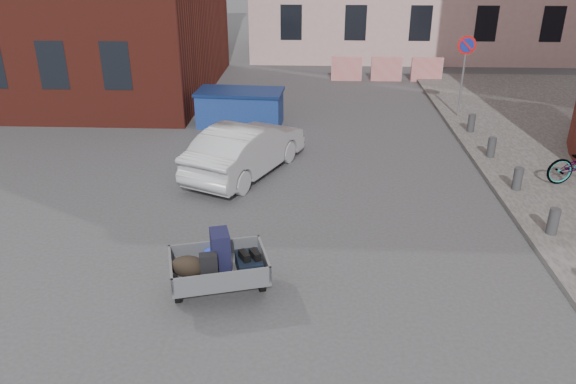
{
  "coord_description": "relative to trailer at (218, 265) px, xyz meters",
  "views": [
    {
      "loc": [
        1.12,
        -9.09,
        5.61
      ],
      "look_at": [
        0.66,
        0.83,
        1.1
      ],
      "focal_mm": 35.0,
      "sensor_mm": 36.0,
      "label": 1
    }
  ],
  "objects": [
    {
      "name": "no_parking_sign",
      "position": [
        6.43,
        10.59,
        1.41
      ],
      "size": [
        0.6,
        0.09,
        2.65
      ],
      "color": "gray",
      "rests_on": "sidewalk"
    },
    {
      "name": "ground",
      "position": [
        0.43,
        1.1,
        -0.61
      ],
      "size": [
        120.0,
        120.0,
        0.0
      ],
      "primitive_type": "plane",
      "color": "#38383A",
      "rests_on": "ground"
    },
    {
      "name": "dumpster",
      "position": [
        -0.83,
        9.61,
        -0.03
      ],
      "size": [
        2.84,
        1.6,
        1.15
      ],
      "rotation": [
        0.0,
        0.0,
        -0.07
      ],
      "color": "navy",
      "rests_on": "ground"
    },
    {
      "name": "trailer",
      "position": [
        0.0,
        0.0,
        0.0
      ],
      "size": [
        1.84,
        1.96,
        1.2
      ],
      "rotation": [
        0.0,
        0.0,
        0.27
      ],
      "color": "black",
      "rests_on": "ground"
    },
    {
      "name": "barriers",
      "position": [
        4.63,
        16.1,
        -0.11
      ],
      "size": [
        4.7,
        0.18,
        1.0
      ],
      "color": "red",
      "rests_on": "ground"
    },
    {
      "name": "silver_car",
      "position": [
        -0.16,
        5.52,
        0.06
      ],
      "size": [
        2.97,
        4.27,
        1.34
      ],
      "primitive_type": "imported",
      "rotation": [
        0.0,
        0.0,
        2.71
      ],
      "color": "#A8AAB0",
      "rests_on": "ground"
    },
    {
      "name": "bollards",
      "position": [
        6.43,
        4.5,
        -0.21
      ],
      "size": [
        0.22,
        9.02,
        0.55
      ],
      "color": "#3A3A3D",
      "rests_on": "sidewalk"
    }
  ]
}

